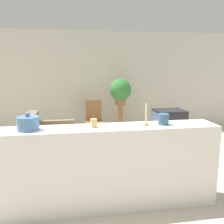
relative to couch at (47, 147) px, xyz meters
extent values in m
plane|color=beige|center=(0.84, -1.30, -0.29)|extent=(14.00, 14.00, 0.00)
cube|color=beige|center=(0.84, 2.13, 1.06)|extent=(9.00, 0.06, 2.70)
cube|color=#847051|center=(0.05, 0.00, -0.07)|extent=(0.97, 2.03, 0.44)
cube|color=#847051|center=(-0.33, 0.00, 0.35)|extent=(0.20, 2.03, 0.39)
cube|color=#847051|center=(0.05, -0.93, 0.01)|extent=(0.97, 0.16, 0.60)
cube|color=#847051|center=(0.05, 0.93, 0.01)|extent=(0.97, 0.16, 0.60)
cube|color=olive|center=(2.58, 0.38, -0.08)|extent=(0.76, 0.57, 0.42)
cube|color=#232328|center=(2.58, 0.38, 0.35)|extent=(0.63, 0.54, 0.44)
cube|color=#4C6B93|center=(2.26, 0.38, 0.35)|extent=(0.02, 0.44, 0.35)
cube|color=olive|center=(1.04, 1.33, 0.12)|extent=(0.44, 0.44, 0.04)
cube|color=olive|center=(1.04, 1.53, 0.40)|extent=(0.40, 0.04, 0.52)
cylinder|color=olive|center=(0.85, 1.14, -0.09)|extent=(0.04, 0.04, 0.39)
cylinder|color=olive|center=(1.23, 1.14, -0.09)|extent=(0.04, 0.04, 0.39)
cylinder|color=olive|center=(0.85, 1.52, -0.09)|extent=(0.04, 0.04, 0.39)
cylinder|color=olive|center=(1.23, 1.52, -0.09)|extent=(0.04, 0.04, 0.39)
cylinder|color=olive|center=(1.71, 1.48, 0.13)|extent=(0.14, 0.14, 0.83)
cylinder|color=#8E5B3D|center=(1.71, 1.48, 0.61)|extent=(0.26, 0.26, 0.14)
sphere|color=#38843D|center=(1.71, 1.48, 0.92)|extent=(0.54, 0.54, 0.54)
cube|color=white|center=(0.84, -1.69, 0.24)|extent=(2.92, 0.44, 1.06)
cylinder|color=#4C7AAD|center=(-0.03, -1.69, 0.86)|extent=(0.25, 0.25, 0.16)
sphere|color=#4C7AAD|center=(-0.03, -1.69, 0.96)|extent=(0.06, 0.06, 0.06)
cylinder|color=tan|center=(0.73, -1.69, 0.83)|extent=(0.08, 0.08, 0.11)
cylinder|color=#B7933D|center=(1.39, -1.69, 0.79)|extent=(0.07, 0.07, 0.02)
cylinder|color=beige|center=(1.39, -1.69, 0.92)|extent=(0.02, 0.02, 0.25)
cylinder|color=#335B75|center=(1.62, -1.69, 0.85)|extent=(0.13, 0.13, 0.14)
camera|label=1|loc=(0.46, -4.64, 1.52)|focal=40.00mm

